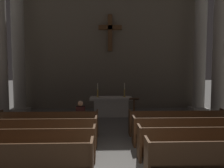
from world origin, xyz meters
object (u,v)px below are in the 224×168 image
pew_right_row_4 (177,122)px  altar (111,106)px  column_right_third (220,46)px  pew_left_row_2 (27,144)px  lone_worshipper (81,117)px  column_right_fourth (200,50)px  column_left_fourth (18,50)px  candlestick_right (124,92)px  pew_left_row_3 (40,132)px  pew_right_row_2 (204,142)px  candlestick_left (98,93)px  pew_left_row_1 (9,162)px  pew_right_row_3 (188,131)px  pew_left_row_4 (49,123)px  lectern (134,110)px

pew_right_row_4 → altar: bearing=126.9°
pew_right_row_4 → column_right_third: (2.80, 2.25, 3.09)m
pew_left_row_2 → lone_worshipper: bearing=61.7°
pew_left_row_2 → column_right_fourth: column_right_fourth is taller
pew_right_row_4 → column_left_fourth: (-7.61, 4.42, 3.09)m
candlestick_right → pew_left_row_3: bearing=-126.0°
pew_right_row_2 → column_left_fourth: column_left_fourth is taller
candlestick_left → column_left_fourth: bearing=164.8°
pew_left_row_2 → candlestick_right: (3.10, 5.35, 0.77)m
pew_left_row_1 → pew_right_row_4: size_ratio=1.00×
pew_right_row_3 → column_right_third: size_ratio=0.50×
candlestick_left → pew_left_row_1: bearing=-104.9°
pew_left_row_3 → column_right_third: column_right_third is taller
pew_left_row_1 → pew_left_row_3: size_ratio=1.00×
pew_left_row_3 → column_right_fourth: size_ratio=0.50×
altar → pew_right_row_3: bearing=-60.6°
pew_left_row_1 → pew_right_row_2: 4.93m
column_right_third → column_right_fourth: 2.17m
pew_left_row_3 → candlestick_right: size_ratio=4.94×
altar → lone_worshipper: bearing=-111.2°
pew_left_row_1 → pew_left_row_4: (0.00, 3.23, 0.00)m
pew_left_row_1 → lone_worshipper: lone_worshipper is taller
pew_left_row_2 → pew_right_row_2: bearing=0.0°
pew_left_row_2 → column_right_fourth: bearing=40.8°
pew_right_row_2 → column_left_fourth: bearing=139.2°
altar → pew_right_row_2: bearing=-65.8°
pew_right_row_4 → altar: size_ratio=1.66×
altar → pew_left_row_4: bearing=-126.9°
pew_right_row_3 → candlestick_right: bearing=111.7°
column_right_fourth → lectern: bearing=-149.8°
pew_right_row_4 → pew_left_row_4: bearing=180.0°
candlestick_right → lectern: 1.43m
lectern → lone_worshipper: size_ratio=0.87×
pew_left_row_2 → column_left_fourth: column_left_fourth is taller
pew_right_row_2 → pew_left_row_1: bearing=-167.4°
lectern → candlestick_left: bearing=145.4°
pew_left_row_1 → pew_left_row_4: size_ratio=1.00×
pew_left_row_4 → lectern: lectern is taller
pew_right_row_2 → pew_right_row_4: bearing=90.0°
pew_left_row_2 → column_left_fourth: 7.78m
pew_left_row_4 → lone_worshipper: 1.20m
altar → pew_left_row_2: bearing=-114.2°
pew_left_row_1 → pew_left_row_4: 3.23m
column_left_fourth → altar: column_left_fourth is taller
candlestick_left → lone_worshipper: size_ratio=0.56×
pew_left_row_4 → pew_left_row_2: bearing=-90.0°
pew_left_row_4 → candlestick_left: 3.71m
pew_left_row_2 → pew_left_row_3: bearing=90.0°
column_right_third → candlestick_right: size_ratio=9.89×
pew_left_row_2 → lectern: (3.45, 4.15, 0.07)m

